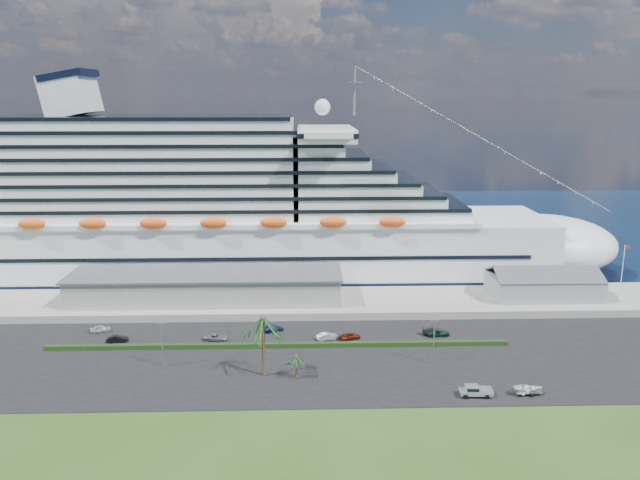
{
  "coord_description": "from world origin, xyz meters",
  "views": [
    {
      "loc": [
        -3.33,
        -95.1,
        47.33
      ],
      "look_at": [
        0.38,
        30.0,
        17.83
      ],
      "focal_mm": 35.0,
      "sensor_mm": 36.0,
      "label": 1
    }
  ],
  "objects_px": {
    "parked_car_3": "(273,328)",
    "pickup_truck": "(475,390)",
    "cruise_ship": "(232,215)",
    "boat_trailer": "(528,389)"
  },
  "relations": [
    {
      "from": "cruise_ship",
      "to": "pickup_truck",
      "type": "relative_size",
      "value": 36.14
    },
    {
      "from": "parked_car_3",
      "to": "boat_trailer",
      "type": "height_order",
      "value": "boat_trailer"
    },
    {
      "from": "cruise_ship",
      "to": "boat_trailer",
      "type": "xyz_separation_m",
      "value": [
        54.36,
        -68.33,
        -15.52
      ]
    },
    {
      "from": "cruise_ship",
      "to": "boat_trailer",
      "type": "relative_size",
      "value": 34.13
    },
    {
      "from": "parked_car_3",
      "to": "pickup_truck",
      "type": "xyz_separation_m",
      "value": [
        33.59,
        -29.0,
        0.34
      ]
    },
    {
      "from": "cruise_ship",
      "to": "parked_car_3",
      "type": "distance_m",
      "value": 44.41
    },
    {
      "from": "cruise_ship",
      "to": "pickup_truck",
      "type": "xyz_separation_m",
      "value": [
        45.72,
        -68.64,
        -15.57
      ]
    },
    {
      "from": "parked_car_3",
      "to": "pickup_truck",
      "type": "height_order",
      "value": "pickup_truck"
    },
    {
      "from": "pickup_truck",
      "to": "parked_car_3",
      "type": "bearing_deg",
      "value": 139.2
    },
    {
      "from": "pickup_truck",
      "to": "boat_trailer",
      "type": "distance_m",
      "value": 8.65
    }
  ]
}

